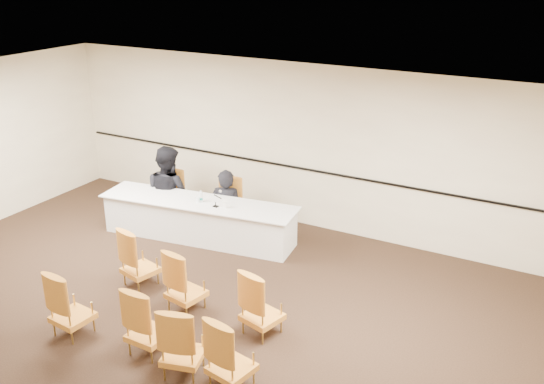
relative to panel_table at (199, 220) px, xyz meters
The scene contains 21 objects.
floor 2.82m from the panel_table, 64.62° to the right, with size 10.00×10.00×0.00m, color black.
ceiling 3.85m from the panel_table, 64.62° to the right, with size 10.00×10.00×0.00m, color silver.
wall_back 2.22m from the panel_table, 50.79° to the left, with size 10.00×0.04×3.00m, color beige.
wall_rail 2.01m from the panel_table, 50.02° to the left, with size 9.80×0.04×0.03m, color black.
panel_table is the anchor object (origin of this frame).
panelist_main 0.61m from the panel_table, 69.75° to the left, with size 0.62×0.40×1.69m, color black.
panelist_main_chair 0.62m from the panel_table, 69.75° to the left, with size 0.50×0.50×0.95m, color #B57020, non-canonical shape.
panelist_second 1.06m from the panel_table, 157.24° to the left, with size 0.94×0.73×1.93m, color black.
panelist_second_chair 1.06m from the panel_table, 157.24° to the left, with size 0.50×0.50×0.95m, color #B57020, non-canonical shape.
papers 0.60m from the panel_table, ahead, with size 0.30×0.22×0.00m, color white.
microphone 0.65m from the panel_table, ahead, with size 0.10×0.19×0.27m, color black, non-canonical shape.
water_bottle 0.46m from the panel_table, ahead, with size 0.06×0.06×0.21m, color #177E77, non-canonical shape.
drinking_glass 0.41m from the panel_table, 53.42° to the right, with size 0.06×0.06×0.10m, color white.
coffee_cup 0.71m from the panel_table, ahead, with size 0.08×0.08×0.13m, color white.
aud_chair_front_left 1.78m from the panel_table, 84.46° to the right, with size 0.50×0.50×0.95m, color #B57020, non-canonical shape.
aud_chair_front_mid 2.34m from the panel_table, 59.05° to the right, with size 0.50×0.50×0.95m, color #B57020, non-canonical shape.
aud_chair_front_right 3.14m from the panel_table, 39.33° to the right, with size 0.50×0.50×0.95m, color #B57020, non-canonical shape.
aud_chair_back_left 3.22m from the panel_table, 85.73° to the right, with size 0.50×0.50×0.95m, color #B57020, non-canonical shape.
aud_chair_back_mid 3.33m from the panel_table, 65.50° to the right, with size 0.50×0.50×0.95m, color #B57020, non-canonical shape.
aud_chair_back_right 3.76m from the panel_table, 57.48° to the right, with size 0.50×0.50×0.95m, color #B57020, non-canonical shape.
aud_chair_extra 4.07m from the panel_table, 49.37° to the right, with size 0.50×0.50×0.95m, color #B57020, non-canonical shape.
Camera 1 is at (4.66, -5.39, 4.71)m, focal length 40.00 mm.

